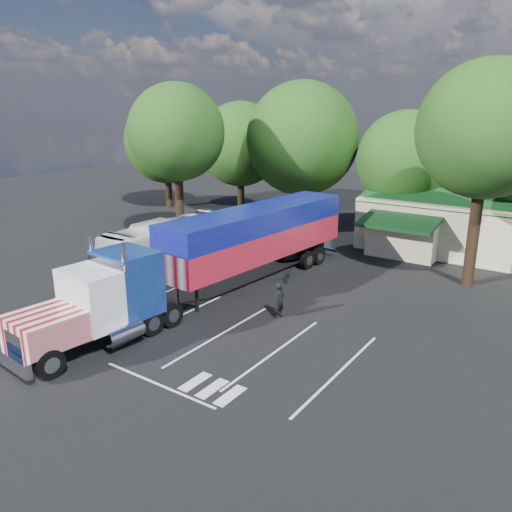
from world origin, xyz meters
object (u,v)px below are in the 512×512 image
Objects in this scene: tour_bus at (170,242)px; silver_sedan at (393,244)px; woman at (280,301)px; semi_truck at (224,248)px; bicycle at (288,274)px.

silver_sedan is (12.10, 11.74, -0.93)m from tour_bus.
silver_sedan is (0.50, 15.59, -0.32)m from woman.
semi_truck is 12.27× the size of woman.
bicycle is (-2.70, 5.36, -0.54)m from woman.
tour_bus is at bearing 164.79° from semi_truck.
semi_truck is at bearing -20.25° from tour_bus.
tour_bus reaches higher than bicycle.
semi_truck reaches higher than tour_bus.
tour_bus reaches higher than woman.
tour_bus is 16.88m from silver_sedan.
semi_truck is 14.60× the size of bicycle.
semi_truck is 5.21m from woman.
semi_truck is 5.09m from bicycle.
bicycle is at bearing 27.66° from woman.
woman is at bearing -18.50° from tour_bus.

